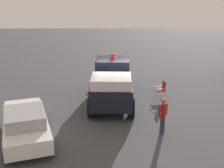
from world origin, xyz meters
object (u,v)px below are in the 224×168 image
(classic_hot_rod, at_px, (25,124))
(spectator_standing, at_px, (163,113))
(vintage_fire_truck, at_px, (112,83))
(lawn_chair_by_car, at_px, (162,88))

(classic_hot_rod, bearing_deg, spectator_standing, -174.17)
(vintage_fire_truck, distance_m, classic_hot_rod, 5.65)
(spectator_standing, bearing_deg, classic_hot_rod, 5.83)
(classic_hot_rod, xyz_separation_m, spectator_standing, (-5.96, -0.61, 0.22))
(classic_hot_rod, height_order, lawn_chair_by_car, classic_hot_rod)
(vintage_fire_truck, relative_size, spectator_standing, 3.58)
(lawn_chair_by_car, height_order, spectator_standing, spectator_standing)
(lawn_chair_by_car, distance_m, spectator_standing, 4.51)
(classic_hot_rod, relative_size, lawn_chair_by_car, 4.63)
(vintage_fire_truck, bearing_deg, spectator_standing, 121.85)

